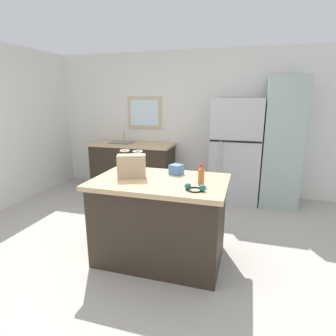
# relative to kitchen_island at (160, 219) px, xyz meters

# --- Properties ---
(ground) EXTENTS (6.43, 6.43, 0.00)m
(ground) POSITION_rel_kitchen_island_xyz_m (-0.17, -0.13, -0.45)
(ground) COLOR #ADA89E
(back_wall) EXTENTS (5.36, 0.13, 2.53)m
(back_wall) POSITION_rel_kitchen_island_xyz_m (-0.18, 2.48, 0.82)
(back_wall) COLOR silver
(back_wall) RESTS_ON ground
(kitchen_island) EXTENTS (1.38, 0.89, 0.90)m
(kitchen_island) POSITION_rel_kitchen_island_xyz_m (0.00, 0.00, 0.00)
(kitchen_island) COLOR #33281E
(kitchen_island) RESTS_ON ground
(refrigerator) EXTENTS (0.80, 0.70, 1.71)m
(refrigerator) POSITION_rel_kitchen_island_xyz_m (0.66, 2.07, 0.40)
(refrigerator) COLOR #B7B7BC
(refrigerator) RESTS_ON ground
(tall_cabinet) EXTENTS (0.58, 0.62, 2.04)m
(tall_cabinet) POSITION_rel_kitchen_island_xyz_m (1.36, 2.07, 0.57)
(tall_cabinet) COLOR #9EB2A8
(tall_cabinet) RESTS_ON ground
(sink_counter) EXTENTS (1.53, 0.67, 1.08)m
(sink_counter) POSITION_rel_kitchen_island_xyz_m (-1.22, 2.09, 0.00)
(sink_counter) COLOR #33281E
(sink_counter) RESTS_ON ground
(shopping_bag) EXTENTS (0.32, 0.24, 0.29)m
(shopping_bag) POSITION_rel_kitchen_island_xyz_m (-0.31, -0.01, 0.57)
(shopping_bag) COLOR tan
(shopping_bag) RESTS_ON kitchen_island
(small_box) EXTENTS (0.16, 0.16, 0.11)m
(small_box) POSITION_rel_kitchen_island_xyz_m (0.11, 0.25, 0.50)
(small_box) COLOR #4775B7
(small_box) RESTS_ON kitchen_island
(bottle) EXTENTS (0.06, 0.06, 0.21)m
(bottle) POSITION_rel_kitchen_island_xyz_m (0.44, -0.05, 0.54)
(bottle) COLOR #C66633
(bottle) RESTS_ON kitchen_island
(ear_defenders) EXTENTS (0.20, 0.16, 0.06)m
(ear_defenders) POSITION_rel_kitchen_island_xyz_m (0.41, -0.24, 0.47)
(ear_defenders) COLOR black
(ear_defenders) RESTS_ON kitchen_island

